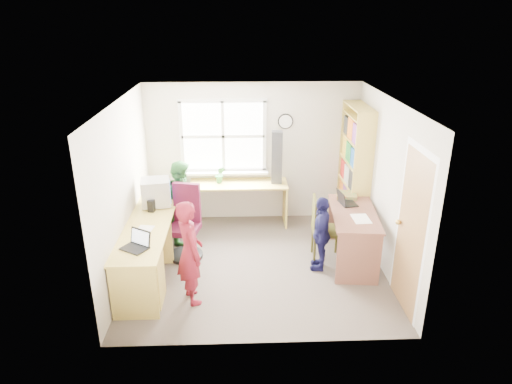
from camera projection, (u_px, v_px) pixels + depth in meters
room at (257, 185)px, 6.34m from camera, size 3.64×3.44×2.44m
l_desk at (162, 248)px, 6.21m from camera, size 2.38×2.95×0.75m
right_desk at (353, 226)px, 6.61m from camera, size 0.76×1.42×0.78m
bookshelf at (354, 172)px, 7.49m from camera, size 0.30×1.02×2.10m
swivel_chair at (186, 226)px, 6.81m from camera, size 0.61×0.61×1.11m
wooden_chair at (322, 226)px, 6.68m from camera, size 0.45×0.45×0.98m
crt_monitor at (156, 192)px, 6.77m from camera, size 0.47×0.44×0.41m
laptop_left at (137, 244)px, 5.61m from camera, size 0.40×0.39×0.21m
laptop_right at (345, 201)px, 6.79m from camera, size 0.30×0.34×0.21m
speaker_a at (151, 206)px, 6.61m from camera, size 0.11×0.11×0.18m
speaker_b at (162, 193)px, 7.05m from camera, size 0.10×0.10×0.18m
cd_tower at (277, 157)px, 7.60m from camera, size 0.19×0.17×0.89m
game_box at (347, 195)px, 7.06m from camera, size 0.36×0.36×0.06m
paper_a at (144, 230)px, 6.06m from camera, size 0.26×0.33×0.00m
paper_b at (361, 219)px, 6.32m from camera, size 0.24×0.34×0.00m
potted_plant at (220, 175)px, 7.69m from camera, size 0.16×0.13×0.29m
person_red at (190, 252)px, 5.65m from camera, size 0.49×0.59×1.37m
person_green at (183, 201)px, 7.23m from camera, size 0.56×0.69×1.33m
person_navy at (321, 233)px, 6.42m from camera, size 0.41×0.69×1.10m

